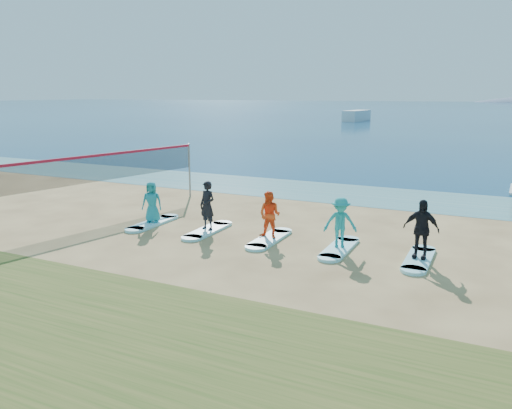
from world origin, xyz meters
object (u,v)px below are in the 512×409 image
at_px(student_2, 270,215).
at_px(student_3, 340,223).
at_px(volleyball_net, 107,167).
at_px(surfboard_1, 208,230).
at_px(boat_offshore_a, 356,121).
at_px(student_0, 152,202).
at_px(surfboard_0, 153,223).
at_px(surfboard_2, 270,239).
at_px(student_4, 421,229).
at_px(student_1, 207,206).
at_px(surfboard_3, 339,248).
at_px(surfboard_4, 419,259).

relative_size(student_2, student_3, 0.99).
bearing_deg(volleyball_net, surfboard_1, -6.73).
relative_size(boat_offshore_a, student_0, 5.02).
relative_size(surfboard_0, surfboard_2, 1.00).
height_order(boat_offshore_a, surfboard_2, boat_offshore_a).
bearing_deg(student_4, surfboard_2, -175.38).
bearing_deg(boat_offshore_a, student_4, -66.89).
xyz_separation_m(surfboard_1, student_4, (7.18, -0.00, 0.91)).
xyz_separation_m(volleyball_net, student_0, (2.56, -0.58, -1.06)).
xyz_separation_m(student_1, surfboard_2, (2.39, 0.00, -0.90)).
xyz_separation_m(surfboard_1, student_3, (4.79, -0.00, 0.83)).
xyz_separation_m(student_0, surfboard_3, (7.18, 0.00, -0.80)).
bearing_deg(surfboard_3, boat_offshore_a, 104.24).
relative_size(volleyball_net, surfboard_3, 4.04).
xyz_separation_m(volleyball_net, student_1, (4.96, -0.58, -0.96)).
distance_m(surfboard_1, surfboard_2, 2.39).
relative_size(volleyball_net, student_1, 5.16).
height_order(surfboard_1, student_1, student_1).
height_order(surfboard_3, surfboard_4, same).
bearing_deg(student_3, surfboard_2, 157.97).
relative_size(surfboard_0, surfboard_1, 1.00).
height_order(surfboard_2, student_4, student_4).
bearing_deg(boat_offshore_a, student_2, -70.39).
height_order(surfboard_0, student_4, student_4).
xyz_separation_m(student_0, surfboard_1, (2.39, 0.00, -0.80)).
distance_m(surfboard_1, surfboard_4, 7.18).
height_order(boat_offshore_a, student_2, student_2).
bearing_deg(student_4, surfboard_4, 94.62).
bearing_deg(surfboard_1, surfboard_0, 180.00).
bearing_deg(student_2, surfboard_1, -178.63).
distance_m(surfboard_2, student_3, 2.53).
distance_m(volleyball_net, student_3, 9.81).
bearing_deg(student_2, student_3, 1.37).
bearing_deg(surfboard_4, student_3, -180.00).
distance_m(boat_offshore_a, student_4, 76.52).
xyz_separation_m(student_1, student_4, (7.18, 0.00, 0.01)).
bearing_deg(student_2, boat_offshore_a, 103.84).
distance_m(boat_offshore_a, student_3, 75.89).
relative_size(student_1, surfboard_2, 0.78).
height_order(boat_offshore_a, student_4, student_4).
bearing_deg(student_2, surfboard_0, -178.63).
distance_m(surfboard_0, student_4, 9.62).
height_order(student_3, student_4, student_4).
xyz_separation_m(student_2, student_3, (2.39, -0.00, 0.01)).
xyz_separation_m(surfboard_1, surfboard_3, (4.79, 0.00, 0.00)).
bearing_deg(student_3, surfboard_4, -22.03).
distance_m(volleyball_net, surfboard_3, 9.94).
bearing_deg(student_2, surfboard_3, 1.37).
xyz_separation_m(surfboard_0, student_0, (0.00, -0.00, 0.80)).
bearing_deg(surfboard_0, surfboard_3, 0.00).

